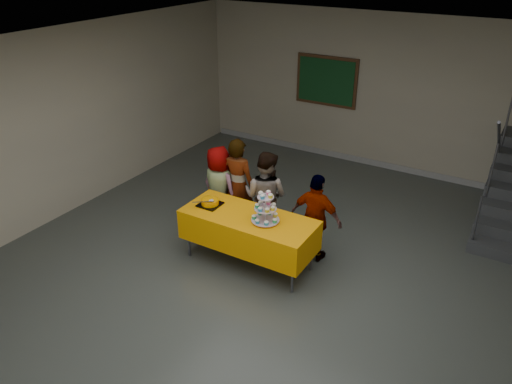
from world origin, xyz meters
TOP-DOWN VIEW (x-y plane):
  - room_shell at (0.00, 0.02)m, footprint 10.00×10.04m
  - bake_table at (-0.57, 0.73)m, footprint 1.88×0.78m
  - cupcake_stand at (-0.29, 0.71)m, footprint 0.38×0.38m
  - bear_cake at (-1.20, 0.71)m, footprint 0.32×0.36m
  - schoolchild_a at (-1.51, 1.38)m, footprint 0.74×0.56m
  - schoolchild_b at (-1.22, 1.47)m, footprint 0.59×0.42m
  - schoolchild_c at (-0.70, 1.42)m, footprint 0.73×0.58m
  - schoolchild_d at (0.18, 1.31)m, footprint 0.79×0.37m
  - noticeboard at (-1.33, 4.96)m, footprint 1.30×0.05m

SIDE VIEW (x-z plane):
  - bake_table at x=-0.57m, z-range 0.17..0.94m
  - schoolchild_d at x=0.18m, z-range 0.00..1.32m
  - schoolchild_a at x=-1.51m, z-range 0.00..1.36m
  - schoolchild_c at x=-0.70m, z-range 0.00..1.44m
  - schoolchild_b at x=-1.22m, z-range 0.00..1.53m
  - bear_cake at x=-1.20m, z-range 0.77..0.89m
  - cupcake_stand at x=-0.29m, z-range 0.72..1.17m
  - noticeboard at x=-1.33m, z-range 1.10..2.10m
  - room_shell at x=0.00m, z-range 0.62..3.64m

